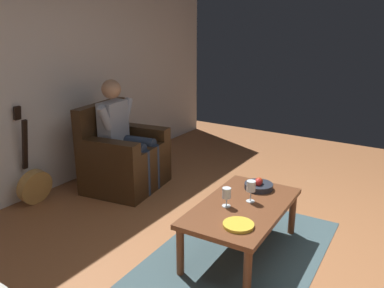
% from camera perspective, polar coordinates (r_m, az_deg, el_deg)
% --- Properties ---
extents(ground_plane, '(7.22, 7.22, 0.00)m').
position_cam_1_polar(ground_plane, '(3.37, 17.11, -16.84)').
color(ground_plane, '#985D37').
extents(wall_back, '(6.20, 0.06, 2.79)m').
position_cam_1_polar(wall_back, '(4.61, -20.85, 10.51)').
color(wall_back, silver).
rests_on(wall_back, ground).
extents(rug, '(1.88, 1.31, 0.01)m').
position_cam_1_polar(rug, '(3.46, 7.02, -15.11)').
color(rug, '#3B5055').
rests_on(rug, ground).
extents(armchair, '(0.95, 0.86, 0.97)m').
position_cam_1_polar(armchair, '(4.60, -9.97, -2.12)').
color(armchair, '#322010').
rests_on(armchair, ground).
extents(person_seated, '(0.63, 0.65, 1.25)m').
position_cam_1_polar(person_seated, '(4.48, -9.84, 1.83)').
color(person_seated, '#9599A6').
rests_on(person_seated, ground).
extents(coffee_table, '(1.16, 0.68, 0.43)m').
position_cam_1_polar(coffee_table, '(3.28, 7.26, -9.61)').
color(coffee_table, brown).
rests_on(coffee_table, ground).
extents(guitar, '(0.37, 0.24, 1.04)m').
position_cam_1_polar(guitar, '(4.48, -21.87, -5.27)').
color(guitar, '#B18343').
rests_on(guitar, ground).
extents(wine_glass_near, '(0.07, 0.07, 0.16)m').
position_cam_1_polar(wine_glass_near, '(3.17, 5.02, -7.26)').
color(wine_glass_near, silver).
rests_on(wine_glass_near, coffee_table).
extents(wine_glass_far, '(0.07, 0.07, 0.18)m').
position_cam_1_polar(wine_glass_far, '(3.27, 8.52, -6.24)').
color(wine_glass_far, silver).
rests_on(wine_glass_far, coffee_table).
extents(fruit_bowl, '(0.25, 0.25, 0.11)m').
position_cam_1_polar(fruit_bowl, '(3.56, 9.61, -5.92)').
color(fruit_bowl, '#21252E').
rests_on(fruit_bowl, coffee_table).
extents(decorative_dish, '(0.23, 0.23, 0.02)m').
position_cam_1_polar(decorative_dish, '(2.93, 6.72, -11.54)').
color(decorative_dish, gold).
rests_on(decorative_dish, coffee_table).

